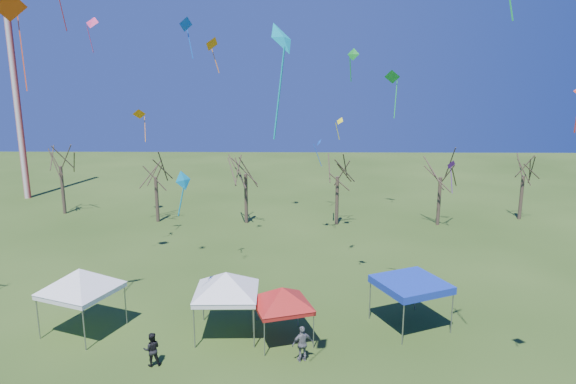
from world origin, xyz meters
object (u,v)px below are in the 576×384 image
(tree_2, at_px, (245,156))
(person_dark, at_px, (152,349))
(radio_mast, at_px, (15,85))
(tent_red, at_px, (282,291))
(tent_white_mid, at_px, (226,276))
(tent_white_west, at_px, (79,273))
(tree_5, at_px, (525,160))
(tree_0, at_px, (59,149))
(tree_1, at_px, (155,161))
(tent_blue, at_px, (411,285))
(tree_4, at_px, (442,160))
(person_grey, at_px, (303,344))
(tree_3, at_px, (338,159))

(tree_2, xyz_separation_m, person_dark, (-2.13, -24.31, -5.46))
(radio_mast, distance_m, tent_red, 44.27)
(tent_white_mid, distance_m, tent_red, 3.06)
(tent_white_west, bearing_deg, tree_5, 34.69)
(tree_5, distance_m, tent_red, 32.44)
(tree_0, relative_size, tent_white_west, 1.94)
(tree_1, height_order, tent_white_west, tree_1)
(tent_white_west, distance_m, person_dark, 6.17)
(tent_white_west, bearing_deg, tent_blue, 2.85)
(tree_1, bearing_deg, tent_red, -60.81)
(radio_mast, xyz_separation_m, person_dark, (23.50, -33.94, -11.67))
(tree_2, relative_size, tent_blue, 1.85)
(radio_mast, bearing_deg, tree_4, -12.99)
(person_dark, bearing_deg, tent_blue, -176.84)
(person_grey, height_order, person_dark, person_grey)
(tent_red, height_order, tent_blue, tent_red)
(radio_mast, distance_m, tree_2, 28.08)
(tree_3, bearing_deg, tent_blue, -82.89)
(tree_5, relative_size, person_grey, 4.15)
(tent_white_west, bearing_deg, tree_3, 53.84)
(tent_white_mid, xyz_separation_m, person_grey, (3.97, -2.66, -2.33))
(radio_mast, bearing_deg, tree_0, -42.77)
(tent_white_mid, bearing_deg, tent_white_west, 179.12)
(tree_3, xyz_separation_m, person_grey, (-3.42, -23.47, -5.18))
(tree_1, bearing_deg, tree_3, -2.06)
(tree_3, bearing_deg, person_grey, -98.29)
(tree_2, height_order, tent_red, tree_2)
(radio_mast, relative_size, tree_0, 2.96)
(tree_3, xyz_separation_m, tree_4, (9.32, -0.04, -0.02))
(tree_4, bearing_deg, tree_0, 174.66)
(tent_red, bearing_deg, tent_white_west, 175.71)
(tree_4, bearing_deg, tree_1, 178.58)
(tree_1, height_order, person_grey, tree_1)
(tent_blue, relative_size, person_grey, 2.46)
(tree_5, bearing_deg, person_dark, -137.34)
(tree_4, bearing_deg, person_grey, -118.54)
(tree_2, height_order, tree_4, tree_2)
(tree_0, relative_size, tree_3, 1.07)
(tree_5, distance_m, tent_white_west, 39.98)
(tree_4, xyz_separation_m, tent_blue, (-6.85, -19.78, -3.64))
(tent_white_west, xyz_separation_m, person_dark, (4.59, -3.29, -2.49))
(radio_mast, bearing_deg, person_dark, -55.30)
(tree_3, distance_m, tent_blue, 20.30)
(radio_mast, xyz_separation_m, tree_0, (7.15, -6.62, -6.01))
(person_grey, distance_m, person_dark, 7.13)
(tree_4, xyz_separation_m, person_grey, (-12.74, -23.43, -5.16))
(radio_mast, xyz_separation_m, tree_4, (43.36, -10.00, -6.44))
(radio_mast, bearing_deg, tent_white_west, -58.33)
(tree_1, bearing_deg, tent_white_mid, -66.28)
(tent_blue, bearing_deg, tree_1, 133.34)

